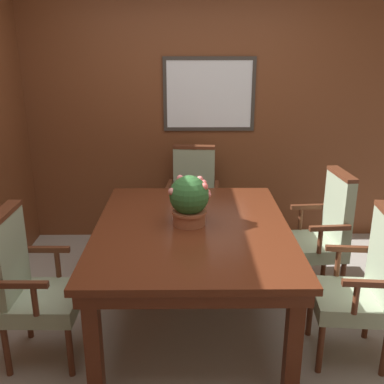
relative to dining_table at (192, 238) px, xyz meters
The scene contains 8 objects.
ground_plane 0.71m from the dining_table, 81.31° to the right, with size 14.00×14.00×0.00m, color #A39E93.
wall_back 1.68m from the dining_table, 88.56° to the left, with size 7.20×0.08×2.45m.
dining_table is the anchor object (origin of this frame).
chair_left_near 1.11m from the dining_table, 158.72° to the right, with size 0.46×0.50×1.03m.
chair_head_far 1.26m from the dining_table, 88.98° to the left, with size 0.52×0.49×1.03m.
chair_right_near 1.16m from the dining_table, 21.06° to the right, with size 0.49×0.52×1.03m.
chair_right_far 1.14m from the dining_table, 20.85° to the left, with size 0.49×0.52×1.03m.
potted_plant 0.27m from the dining_table, 117.53° to the left, with size 0.30×0.28×0.35m.
Camera 1 is at (-0.07, -2.65, 1.98)m, focal length 42.00 mm.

